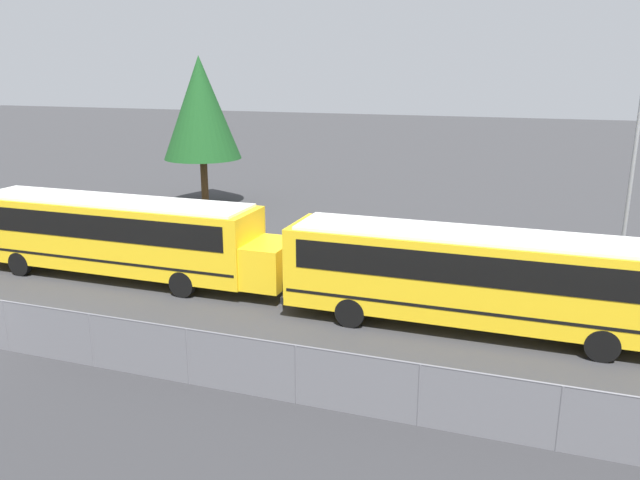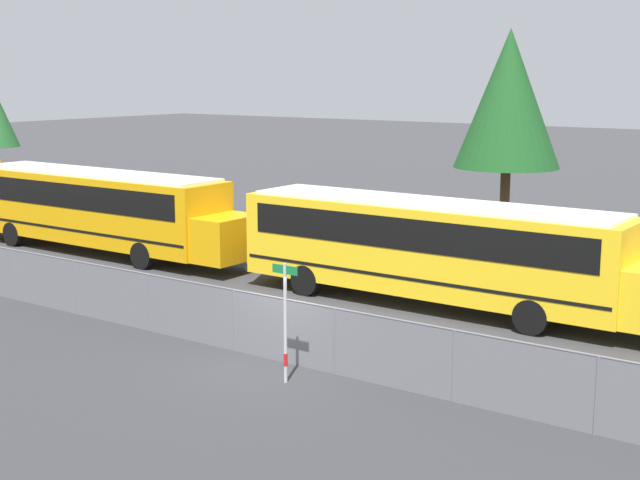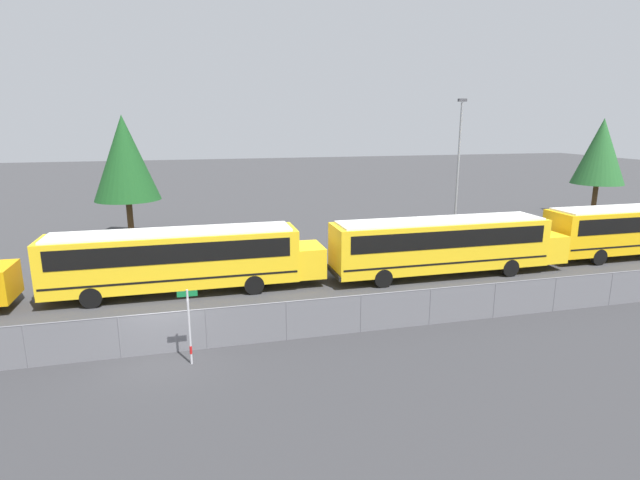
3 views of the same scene
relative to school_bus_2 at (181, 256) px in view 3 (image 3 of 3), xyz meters
The scene contains 9 objects.
ground_plane 7.20m from the school_bus_2, 94.69° to the right, with size 200.00×200.00×0.00m, color #38383A.
road_strip 13.07m from the school_bus_2, 92.52° to the right, with size 117.84×12.00×0.01m.
fence 7.02m from the school_bus_2, 94.69° to the right, with size 83.91×0.07×1.64m.
school_bus_2 is the anchor object (origin of this frame).
school_bus_3 14.31m from the school_bus_2, ahead, with size 13.86×2.59×3.23m.
street_sign 8.07m from the school_bus_2, 87.24° to the right, with size 0.70×0.09×2.82m.
light_pole 20.64m from the school_bus_2, 19.88° to the left, with size 0.60×0.24×10.02m.
tree_1 14.73m from the school_bus_2, 105.71° to the left, with size 4.69×4.69×8.98m.
tree_2 38.82m from the school_bus_2, 19.02° to the left, with size 4.49×4.49×8.79m.
Camera 3 is at (1.35, -18.19, 8.52)m, focal length 28.00 mm.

